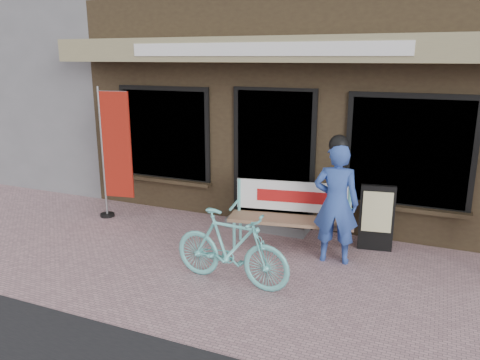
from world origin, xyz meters
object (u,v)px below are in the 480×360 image
at_px(bicycle, 231,248).
at_px(menu_stand, 377,217).
at_px(bench, 292,210).
at_px(person, 336,201).
at_px(nobori_red, 115,152).

relative_size(bicycle, menu_stand, 1.61).
bearing_deg(menu_stand, bicycle, -139.18).
height_order(bench, person, person).
bearing_deg(menu_stand, person, -136.22).
bearing_deg(bench, person, -29.76).
xyz_separation_m(nobori_red, menu_stand, (4.19, 0.30, -0.65)).
relative_size(person, menu_stand, 1.81).
bearing_deg(bicycle, nobori_red, 67.17).
distance_m(bench, bicycle, 1.40).
distance_m(person, bicycle, 1.55).
bearing_deg(bench, nobori_red, 168.83).
bearing_deg(menu_stand, bench, -171.13).
distance_m(bicycle, menu_stand, 2.25).
xyz_separation_m(bench, bicycle, (-0.33, -1.36, -0.10)).
height_order(person, nobori_red, nobori_red).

